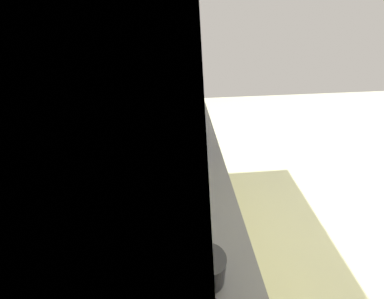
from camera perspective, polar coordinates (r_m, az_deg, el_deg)
The scene contains 7 objects.
ground_plane at distance 2.62m, azimuth 28.41°, elevation -18.42°, with size 6.35×6.35×0.00m, color beige.
wall_back at distance 1.39m, azimuth -20.10°, elevation 7.32°, with size 4.09×0.12×2.68m, color beige.
counter_run at distance 1.67m, azimuth -2.19°, elevation -28.32°, with size 3.07×0.66×0.88m.
upper_cabinets at distance 0.78m, azimuth -17.48°, elevation 23.49°, with size 2.04×0.31×0.59m.
oven_range at distance 3.02m, azimuth -4.68°, elevation 5.55°, with size 0.71×0.63×1.06m.
microwave at distance 1.82m, azimuth -4.80°, elevation 4.37°, with size 0.49×0.40×0.26m.
kettle at distance 1.13m, azimuth 3.61°, elevation -24.77°, with size 0.19×0.14×0.17m.
Camera 1 is at (-1.20, 1.31, 1.93)m, focal length 24.08 mm.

